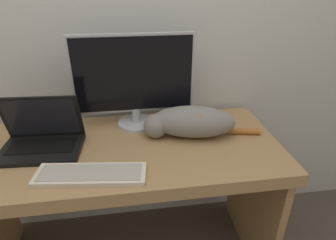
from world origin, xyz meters
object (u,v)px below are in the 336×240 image
object	(u,v)px
laptop	(42,139)
external_keyboard	(91,174)
cat	(190,121)
monitor	(134,81)

from	to	relation	value
laptop	external_keyboard	distance (m)	0.33
laptop	cat	size ratio (longest dim) A/B	0.64
external_keyboard	cat	bearing A→B (deg)	37.00
laptop	external_keyboard	xyz separation A→B (m)	(0.23, -0.24, -0.04)
external_keyboard	cat	world-z (taller)	cat
laptop	external_keyboard	size ratio (longest dim) A/B	0.82
external_keyboard	cat	xyz separation A→B (m)	(0.44, 0.25, 0.07)
monitor	external_keyboard	distance (m)	0.50
cat	monitor	bearing A→B (deg)	161.15
monitor	laptop	size ratio (longest dim) A/B	1.63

